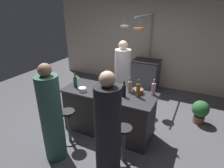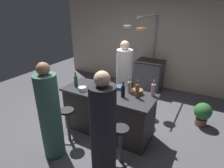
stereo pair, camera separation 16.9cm
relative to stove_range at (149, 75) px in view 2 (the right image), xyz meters
The scene contains 23 objects.
ground_plane 2.49m from the stove_range, 90.00° to the right, with size 9.00×9.00×0.00m, color #4C4C51.
back_wall 0.94m from the stove_range, 90.00° to the left, with size 6.40×0.16×2.60m, color #BCAD99.
kitchen_island 2.45m from the stove_range, 90.00° to the right, with size 1.80×0.72×0.90m.
stove_range is the anchor object (origin of this frame).
chef 1.58m from the stove_range, 94.12° to the right, with size 0.36×0.36×1.70m.
bar_stool_left 3.11m from the stove_range, 99.24° to the right, with size 0.28×0.28×0.68m.
guest_left 3.50m from the stove_range, 98.18° to the right, with size 0.35×0.35×1.66m.
bar_stool_right 3.13m from the stove_range, 79.19° to the right, with size 0.28×0.28×0.68m.
guest_right 3.50m from the stove_range, 81.65° to the right, with size 0.36×0.36×1.69m.
overhead_pot_rack 1.26m from the stove_range, 95.19° to the right, with size 0.57×1.46×2.17m.
potted_plant 2.08m from the stove_range, 38.21° to the right, with size 0.36×0.36×0.52m.
pepper_mill 2.61m from the stove_range, 89.32° to the right, with size 0.05×0.05×0.21m, color #382319.
wine_bottle_amber 2.54m from the stove_range, 76.78° to the right, with size 0.07×0.07×0.33m.
wine_bottle_green 2.70m from the stove_range, 104.99° to the right, with size 0.07×0.07×0.30m.
wine_bottle_dark 2.59m from the stove_range, 82.32° to the right, with size 0.07×0.07×0.29m.
wine_bottle_rose 2.41m from the stove_range, 70.36° to the right, with size 0.07×0.07×0.30m.
wine_bottle_white 2.39m from the stove_range, 80.97° to the right, with size 0.07×0.07×0.29m.
wine_glass_by_chef 2.51m from the stove_range, 93.79° to the right, with size 0.07×0.07×0.15m.
wine_glass_near_right_guest 2.57m from the stove_range, 95.39° to the right, with size 0.07×0.07×0.15m.
wine_glass_near_left_guest 2.33m from the stove_range, 93.36° to the right, with size 0.07×0.07×0.15m.
mixing_bowl_wooden 2.37m from the stove_range, 77.18° to the right, with size 0.20×0.20×0.08m, color brown.
mixing_bowl_blue 2.29m from the stove_range, 86.63° to the right, with size 0.18×0.18×0.06m, color #334C6B.
mixing_bowl_ceramic 2.74m from the stove_range, 99.55° to the right, with size 0.15×0.15×0.08m, color silver.
Camera 2 is at (1.63, -2.76, 2.41)m, focal length 30.13 mm.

